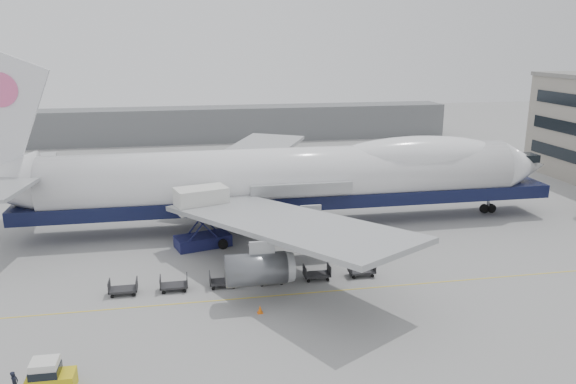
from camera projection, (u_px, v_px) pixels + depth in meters
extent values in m
plane|color=gray|center=(310.00, 264.00, 52.66)|extent=(260.00, 260.00, 0.00)
cube|color=gold|center=(326.00, 292.00, 46.96)|extent=(60.00, 0.15, 0.01)
cube|color=slate|center=(188.00, 125.00, 116.36)|extent=(110.00, 8.00, 7.00)
cylinder|color=white|center=(286.00, 176.00, 62.56)|extent=(52.00, 6.40, 6.40)
cube|color=black|center=(295.00, 198.00, 63.40)|extent=(60.00, 5.76, 1.50)
cone|color=white|center=(522.00, 166.00, 67.77)|extent=(6.00, 6.40, 6.40)
ellipsoid|color=white|center=(419.00, 156.00, 64.90)|extent=(20.67, 5.78, 4.56)
cylinder|color=#F05D98|center=(0.00, 90.00, 54.84)|extent=(3.40, 0.30, 3.40)
cube|color=#9EA0A3|center=(283.00, 222.00, 48.63)|extent=(20.35, 26.74, 2.26)
cube|color=#9EA0A3|center=(245.00, 157.00, 75.72)|extent=(20.35, 26.74, 2.26)
cylinder|color=#595B60|center=(221.00, 167.00, 80.23)|extent=(4.80, 2.60, 2.60)
cylinder|color=#595B60|center=(272.00, 180.00, 72.77)|extent=(4.80, 2.60, 2.60)
cylinder|color=#595B60|center=(306.00, 228.00, 53.80)|extent=(4.80, 2.60, 2.60)
cylinder|color=#595B60|center=(256.00, 269.00, 44.18)|extent=(4.80, 2.60, 2.60)
cylinder|color=slate|center=(488.00, 203.00, 68.21)|extent=(0.36, 0.36, 2.50)
cylinder|color=black|center=(488.00, 208.00, 68.39)|extent=(1.10, 0.45, 1.10)
cylinder|color=slate|center=(264.00, 224.00, 60.33)|extent=(0.36, 0.36, 2.50)
cylinder|color=black|center=(264.00, 230.00, 60.51)|extent=(1.10, 0.45, 1.10)
cylinder|color=slate|center=(257.00, 208.00, 66.02)|extent=(0.36, 0.36, 2.50)
cylinder|color=black|center=(257.00, 214.00, 66.20)|extent=(1.10, 0.45, 1.10)
cube|color=#1A1D4E|center=(203.00, 241.00, 57.16)|extent=(5.95, 3.98, 1.20)
cube|color=silver|center=(201.00, 199.00, 56.01)|extent=(5.59, 4.07, 2.40)
cube|color=#1A1D4E|center=(203.00, 224.00, 55.45)|extent=(3.77, 1.16, 4.29)
cube|color=#1A1D4E|center=(202.00, 217.00, 57.72)|extent=(3.77, 1.16, 4.29)
cube|color=slate|center=(201.00, 195.00, 57.67)|extent=(2.87, 1.96, 0.15)
cylinder|color=black|center=(184.00, 247.00, 55.80)|extent=(0.98, 0.38, 0.98)
cylinder|color=black|center=(183.00, 239.00, 57.87)|extent=(0.98, 0.38, 0.98)
cylinder|color=black|center=(223.00, 244.00, 56.50)|extent=(0.98, 0.38, 0.98)
cylinder|color=black|center=(221.00, 237.00, 58.57)|extent=(0.98, 0.38, 0.98)
cube|color=gold|center=(52.00, 382.00, 33.62)|extent=(2.75, 1.51, 1.07)
cube|color=silver|center=(45.00, 368.00, 33.32)|extent=(1.58, 1.39, 0.97)
cube|color=black|center=(45.00, 371.00, 33.37)|extent=(1.68, 1.49, 0.49)
cylinder|color=black|center=(37.00, 380.00, 34.09)|extent=(0.68, 0.29, 0.68)
cylinder|color=black|center=(71.00, 377.00, 34.44)|extent=(0.68, 0.29, 0.68)
imported|color=black|center=(15.00, 384.00, 33.00)|extent=(0.48, 0.64, 1.59)
cone|color=orange|center=(260.00, 309.00, 43.19)|extent=(0.41, 0.41, 0.63)
cube|color=orange|center=(260.00, 313.00, 43.26)|extent=(0.43, 0.43, 0.03)
cube|color=#2D2D30|center=(123.00, 289.00, 46.33)|extent=(2.30, 1.35, 0.18)
cube|color=#2D2D30|center=(109.00, 286.00, 46.03)|extent=(0.08, 1.35, 0.90)
cube|color=#2D2D30|center=(137.00, 284.00, 46.42)|extent=(0.08, 1.35, 0.90)
cylinder|color=black|center=(112.00, 296.00, 45.73)|extent=(0.30, 0.12, 0.30)
cylinder|color=black|center=(114.00, 291.00, 46.77)|extent=(0.30, 0.12, 0.30)
cylinder|color=black|center=(134.00, 295.00, 46.04)|extent=(0.30, 0.12, 0.30)
cylinder|color=black|center=(135.00, 289.00, 47.08)|extent=(0.30, 0.12, 0.30)
cube|color=#2D2D30|center=(174.00, 285.00, 47.07)|extent=(2.30, 1.35, 0.18)
cube|color=#2D2D30|center=(160.00, 282.00, 46.76)|extent=(0.08, 1.35, 0.90)
cube|color=#2D2D30|center=(187.00, 280.00, 47.16)|extent=(0.08, 1.35, 0.90)
cylinder|color=black|center=(164.00, 292.00, 46.47)|extent=(0.30, 0.12, 0.30)
cylinder|color=black|center=(164.00, 287.00, 47.51)|extent=(0.30, 0.12, 0.30)
cylinder|color=black|center=(184.00, 291.00, 46.78)|extent=(0.30, 0.12, 0.30)
cylinder|color=black|center=(184.00, 285.00, 47.82)|extent=(0.30, 0.12, 0.30)
cube|color=#2D2D30|center=(223.00, 282.00, 47.80)|extent=(2.30, 1.35, 0.18)
cube|color=#2D2D30|center=(210.00, 278.00, 47.50)|extent=(0.08, 1.35, 0.90)
cube|color=#2D2D30|center=(236.00, 276.00, 47.90)|extent=(0.08, 1.35, 0.90)
cylinder|color=black|center=(214.00, 288.00, 47.21)|extent=(0.30, 0.12, 0.30)
cylinder|color=black|center=(213.00, 283.00, 48.25)|extent=(0.30, 0.12, 0.30)
cylinder|color=black|center=(234.00, 287.00, 47.51)|extent=(0.30, 0.12, 0.30)
cylinder|color=black|center=(233.00, 282.00, 48.56)|extent=(0.30, 0.12, 0.30)
cube|color=#2D2D30|center=(271.00, 278.00, 48.54)|extent=(2.30, 1.35, 0.18)
cube|color=#2D2D30|center=(258.00, 275.00, 48.24)|extent=(0.08, 1.35, 0.90)
cube|color=#2D2D30|center=(283.00, 273.00, 48.64)|extent=(0.08, 1.35, 0.90)
cylinder|color=black|center=(262.00, 285.00, 47.95)|extent=(0.30, 0.12, 0.30)
cylinder|color=black|center=(260.00, 279.00, 48.99)|extent=(0.30, 0.12, 0.30)
cylinder|color=black|center=(281.00, 283.00, 48.25)|extent=(0.30, 0.12, 0.30)
cylinder|color=black|center=(279.00, 278.00, 49.30)|extent=(0.30, 0.12, 0.30)
cube|color=#2D2D30|center=(317.00, 274.00, 49.28)|extent=(2.30, 1.35, 0.18)
cube|color=#2D2D30|center=(305.00, 271.00, 48.98)|extent=(0.08, 1.35, 0.90)
cube|color=#2D2D30|center=(329.00, 269.00, 49.37)|extent=(0.08, 1.35, 0.90)
cylinder|color=black|center=(309.00, 281.00, 48.68)|extent=(0.30, 0.12, 0.30)
cylinder|color=black|center=(306.00, 276.00, 49.73)|extent=(0.30, 0.12, 0.30)
cylinder|color=black|center=(328.00, 279.00, 48.99)|extent=(0.30, 0.12, 0.30)
cylinder|color=black|center=(325.00, 274.00, 50.03)|extent=(0.30, 0.12, 0.30)
cube|color=#2D2D30|center=(362.00, 271.00, 50.02)|extent=(2.30, 1.35, 0.18)
cube|color=#2D2D30|center=(350.00, 268.00, 49.72)|extent=(0.08, 1.35, 0.90)
cube|color=#2D2D30|center=(374.00, 266.00, 50.11)|extent=(0.08, 1.35, 0.90)
cylinder|color=black|center=(354.00, 277.00, 49.42)|extent=(0.30, 0.12, 0.30)
cylinder|color=black|center=(351.00, 272.00, 50.47)|extent=(0.30, 0.12, 0.30)
cylinder|color=black|center=(373.00, 276.00, 49.73)|extent=(0.30, 0.12, 0.30)
cylinder|color=black|center=(369.00, 271.00, 50.77)|extent=(0.30, 0.12, 0.30)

